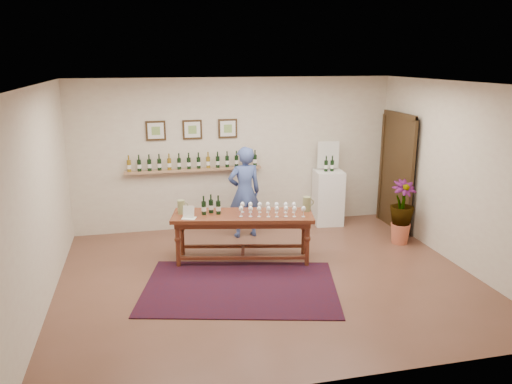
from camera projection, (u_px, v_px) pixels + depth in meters
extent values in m
plane|color=brown|center=(268.00, 278.00, 7.34)|extent=(6.00, 6.00, 0.00)
plane|color=beige|center=(236.00, 154.00, 9.33)|extent=(6.00, 0.00, 6.00)
plane|color=beige|center=(335.00, 251.00, 4.63)|extent=(6.00, 0.00, 6.00)
plane|color=beige|center=(40.00, 199.00, 6.33)|extent=(0.00, 5.00, 5.00)
plane|color=beige|center=(458.00, 175.00, 7.63)|extent=(0.00, 5.00, 5.00)
plane|color=silver|center=(269.00, 84.00, 6.62)|extent=(6.00, 6.00, 0.00)
cube|color=#A97E5C|center=(194.00, 170.00, 9.14)|extent=(2.50, 0.16, 0.04)
cube|color=black|center=(399.00, 173.00, 9.31)|extent=(0.10, 1.00, 2.10)
cube|color=#2F1F0F|center=(396.00, 173.00, 9.30)|extent=(0.04, 1.12, 2.22)
cube|color=#2F1F0F|center=(156.00, 131.00, 8.87)|extent=(0.35, 0.03, 0.35)
cube|color=silver|center=(156.00, 131.00, 8.86)|extent=(0.28, 0.01, 0.28)
cube|color=#75984C|center=(156.00, 131.00, 8.85)|extent=(0.15, 0.00, 0.15)
cube|color=#2F1F0F|center=(192.00, 130.00, 9.01)|extent=(0.35, 0.03, 0.35)
cube|color=silver|center=(192.00, 130.00, 9.00)|extent=(0.28, 0.01, 0.28)
cube|color=#75984C|center=(192.00, 130.00, 8.99)|extent=(0.15, 0.00, 0.15)
cube|color=#2F1F0F|center=(228.00, 128.00, 9.15)|extent=(0.35, 0.03, 0.35)
cube|color=silver|center=(228.00, 129.00, 9.14)|extent=(0.28, 0.01, 0.28)
cube|color=#75984C|center=(228.00, 129.00, 9.13)|extent=(0.15, 0.00, 0.15)
cube|color=#450C0C|center=(240.00, 287.00, 7.02)|extent=(3.04, 2.39, 0.01)
cube|color=#4A1A12|center=(243.00, 216.00, 7.80)|extent=(2.29, 1.14, 0.06)
cube|color=#4A1A12|center=(243.00, 220.00, 7.82)|extent=(2.14, 0.99, 0.10)
cylinder|color=#4A1A12|center=(178.00, 245.00, 7.64)|extent=(0.08, 0.08, 0.72)
cylinder|color=#4A1A12|center=(307.00, 244.00, 7.67)|extent=(0.08, 0.08, 0.72)
cylinder|color=#4A1A12|center=(182.00, 234.00, 8.12)|extent=(0.08, 0.08, 0.72)
cylinder|color=#4A1A12|center=(304.00, 233.00, 8.15)|extent=(0.08, 0.08, 0.72)
cube|color=#4A1A12|center=(243.00, 258.00, 7.71)|extent=(1.96, 0.46, 0.05)
cube|color=#4A1A12|center=(243.00, 246.00, 8.19)|extent=(1.96, 0.46, 0.05)
cube|color=#4A1A12|center=(243.00, 252.00, 7.95)|extent=(0.15, 0.50, 0.05)
cube|color=silver|center=(189.00, 212.00, 7.57)|extent=(0.25, 0.21, 0.19)
cube|color=white|center=(328.00, 197.00, 9.65)|extent=(0.57, 0.57, 1.05)
cube|color=silver|center=(328.00, 155.00, 9.56)|extent=(0.42, 0.06, 0.57)
cone|color=#BC5C3E|center=(400.00, 233.00, 8.69)|extent=(0.33, 0.33, 0.35)
imported|color=#173616|center=(402.00, 207.00, 8.56)|extent=(0.51, 0.51, 0.61)
imported|color=#3B4E8C|center=(245.00, 192.00, 8.86)|extent=(0.64, 0.45, 1.65)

